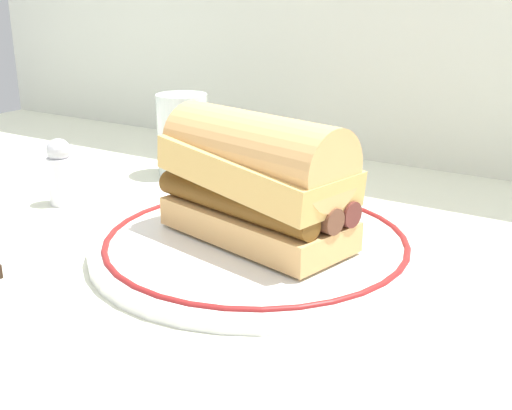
{
  "coord_description": "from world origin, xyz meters",
  "views": [
    {
      "loc": [
        0.3,
        -0.43,
        0.23
      ],
      "look_at": [
        0.01,
        0.03,
        0.04
      ],
      "focal_mm": 45.17,
      "sensor_mm": 36.0,
      "label": 1
    }
  ],
  "objects_px": {
    "salt_shaker": "(61,172)",
    "plate": "(256,244)",
    "sausage_sandwich": "(256,177)",
    "drinking_glass": "(183,140)"
  },
  "relations": [
    {
      "from": "plate",
      "to": "sausage_sandwich",
      "type": "xyz_separation_m",
      "value": [
        -0.0,
        -0.0,
        0.06
      ]
    },
    {
      "from": "plate",
      "to": "drinking_glass",
      "type": "relative_size",
      "value": 2.92
    },
    {
      "from": "plate",
      "to": "salt_shaker",
      "type": "distance_m",
      "value": 0.25
    },
    {
      "from": "salt_shaker",
      "to": "drinking_glass",
      "type": "bearing_deg",
      "value": 76.45
    },
    {
      "from": "plate",
      "to": "salt_shaker",
      "type": "relative_size",
      "value": 4.04
    },
    {
      "from": "salt_shaker",
      "to": "plate",
      "type": "bearing_deg",
      "value": -0.52
    },
    {
      "from": "sausage_sandwich",
      "to": "plate",
      "type": "bearing_deg",
      "value": 28.74
    },
    {
      "from": "drinking_glass",
      "to": "salt_shaker",
      "type": "relative_size",
      "value": 1.39
    },
    {
      "from": "plate",
      "to": "drinking_glass",
      "type": "distance_m",
      "value": 0.27
    },
    {
      "from": "sausage_sandwich",
      "to": "salt_shaker",
      "type": "xyz_separation_m",
      "value": [
        -0.25,
        0.0,
        -0.04
      ]
    }
  ]
}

